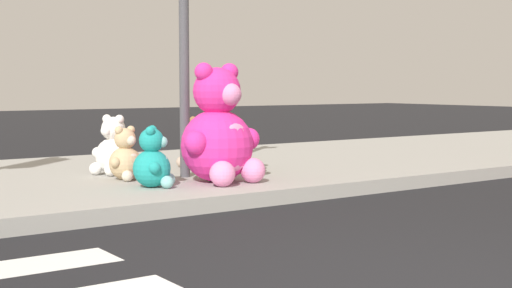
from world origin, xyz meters
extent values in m
cube|color=#9E9B93|center=(0.00, 5.20, 0.07)|extent=(28.00, 4.40, 0.15)
cylinder|color=#4C4C51|center=(1.00, 4.40, 1.75)|extent=(0.11, 0.11, 3.20)
sphere|color=#F22D93|center=(1.08, 3.85, 0.53)|extent=(0.76, 0.76, 0.76)
ellipsoid|color=pink|center=(1.12, 3.58, 0.53)|extent=(0.44, 0.23, 0.50)
sphere|color=#F22D93|center=(1.08, 3.85, 1.10)|extent=(0.50, 0.50, 0.50)
sphere|color=pink|center=(1.11, 3.64, 1.07)|extent=(0.23, 0.23, 0.23)
sphere|color=#F22D93|center=(1.25, 3.88, 1.30)|extent=(0.19, 0.19, 0.19)
sphere|color=#F22D93|center=(1.45, 3.81, 0.59)|extent=(0.24, 0.24, 0.24)
sphere|color=pink|center=(1.33, 3.56, 0.28)|extent=(0.26, 0.26, 0.26)
sphere|color=#F22D93|center=(0.90, 3.82, 1.30)|extent=(0.19, 0.19, 0.19)
sphere|color=#F22D93|center=(0.73, 3.70, 0.59)|extent=(0.24, 0.24, 0.24)
sphere|color=pink|center=(0.92, 3.50, 0.28)|extent=(0.26, 0.26, 0.26)
sphere|color=tan|center=(0.36, 4.56, 0.33)|extent=(0.35, 0.35, 0.35)
ellipsoid|color=beige|center=(0.39, 4.44, 0.33)|extent=(0.21, 0.12, 0.23)
sphere|color=tan|center=(0.36, 4.56, 0.59)|extent=(0.23, 0.23, 0.23)
sphere|color=beige|center=(0.38, 4.46, 0.58)|extent=(0.11, 0.11, 0.11)
sphere|color=tan|center=(0.44, 4.58, 0.68)|extent=(0.09, 0.09, 0.09)
sphere|color=tan|center=(0.53, 4.56, 0.35)|extent=(0.11, 0.11, 0.11)
sphere|color=beige|center=(0.49, 4.44, 0.21)|extent=(0.12, 0.12, 0.12)
sphere|color=tan|center=(0.28, 4.54, 0.68)|extent=(0.09, 0.09, 0.09)
sphere|color=tan|center=(0.21, 4.48, 0.35)|extent=(0.11, 0.11, 0.11)
sphere|color=beige|center=(0.30, 4.39, 0.21)|extent=(0.12, 0.12, 0.12)
sphere|color=#8CD133|center=(1.63, 4.54, 0.34)|extent=(0.38, 0.38, 0.38)
ellipsoid|color=#B8DE87|center=(1.62, 4.68, 0.34)|extent=(0.22, 0.10, 0.25)
sphere|color=#8CD133|center=(1.63, 4.54, 0.63)|extent=(0.25, 0.25, 0.25)
sphere|color=#B8DE87|center=(1.62, 4.65, 0.61)|extent=(0.12, 0.12, 0.12)
sphere|color=#8CD133|center=(1.54, 4.54, 0.73)|extent=(0.10, 0.10, 0.10)
sphere|color=#8CD133|center=(1.44, 4.58, 0.37)|extent=(0.12, 0.12, 0.12)
sphere|color=#B8DE87|center=(1.51, 4.70, 0.22)|extent=(0.13, 0.13, 0.13)
sphere|color=#8CD133|center=(1.71, 4.55, 0.73)|extent=(0.10, 0.10, 0.10)
sphere|color=#8CD133|center=(1.81, 4.60, 0.37)|extent=(0.12, 0.12, 0.12)
sphere|color=#B8DE87|center=(1.72, 4.71, 0.22)|extent=(0.13, 0.13, 0.13)
sphere|color=olive|center=(1.59, 5.14, 0.34)|extent=(0.39, 0.39, 0.39)
ellipsoid|color=tan|center=(1.53, 5.27, 0.34)|extent=(0.23, 0.17, 0.25)
sphere|color=olive|center=(1.59, 5.14, 0.63)|extent=(0.25, 0.25, 0.25)
sphere|color=tan|center=(1.54, 5.24, 0.62)|extent=(0.12, 0.12, 0.12)
sphere|color=olive|center=(1.51, 5.10, 0.73)|extent=(0.10, 0.10, 0.10)
sphere|color=olive|center=(1.40, 5.10, 0.37)|extent=(0.12, 0.12, 0.12)
sphere|color=tan|center=(1.42, 5.24, 0.22)|extent=(0.13, 0.13, 0.13)
sphere|color=olive|center=(1.67, 5.18, 0.73)|extent=(0.10, 0.10, 0.10)
sphere|color=olive|center=(1.73, 5.27, 0.37)|extent=(0.12, 0.12, 0.12)
sphere|color=tan|center=(1.61, 5.34, 0.22)|extent=(0.13, 0.13, 0.13)
sphere|color=teal|center=(0.33, 3.87, 0.34)|extent=(0.38, 0.38, 0.38)
ellipsoid|color=#7BBFBC|center=(0.44, 3.80, 0.34)|extent=(0.18, 0.22, 0.24)
sphere|color=teal|center=(0.33, 3.87, 0.62)|extent=(0.25, 0.25, 0.25)
sphere|color=#7BBFBC|center=(0.41, 3.82, 0.60)|extent=(0.11, 0.11, 0.11)
sphere|color=teal|center=(0.37, 3.95, 0.72)|extent=(0.09, 0.09, 0.09)
sphere|color=teal|center=(0.46, 4.00, 0.37)|extent=(0.12, 0.12, 0.12)
sphere|color=#7BBFBC|center=(0.52, 3.87, 0.21)|extent=(0.13, 0.13, 0.13)
sphere|color=teal|center=(0.28, 3.80, 0.72)|extent=(0.09, 0.09, 0.09)
sphere|color=teal|center=(0.27, 3.70, 0.37)|extent=(0.12, 0.12, 0.12)
sphere|color=#7BBFBC|center=(0.40, 3.70, 0.21)|extent=(0.13, 0.13, 0.13)
sphere|color=white|center=(0.45, 5.08, 0.36)|extent=(0.42, 0.42, 0.42)
ellipsoid|color=white|center=(0.32, 5.02, 0.36)|extent=(0.18, 0.25, 0.27)
sphere|color=white|center=(0.45, 5.08, 0.67)|extent=(0.27, 0.27, 0.27)
sphere|color=white|center=(0.35, 5.03, 0.65)|extent=(0.12, 0.12, 0.12)
sphere|color=white|center=(0.49, 4.99, 0.78)|extent=(0.10, 0.10, 0.10)
sphere|color=white|center=(0.49, 4.88, 0.39)|extent=(0.13, 0.13, 0.13)
sphere|color=white|center=(0.34, 4.90, 0.22)|extent=(0.14, 0.14, 0.14)
sphere|color=white|center=(0.42, 5.17, 0.78)|extent=(0.10, 0.10, 0.10)
sphere|color=white|center=(0.33, 5.24, 0.39)|extent=(0.13, 0.13, 0.13)
sphere|color=white|center=(0.25, 5.11, 0.22)|extent=(0.14, 0.14, 0.14)
camera|label=1|loc=(-2.90, -2.55, 1.17)|focal=50.67mm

